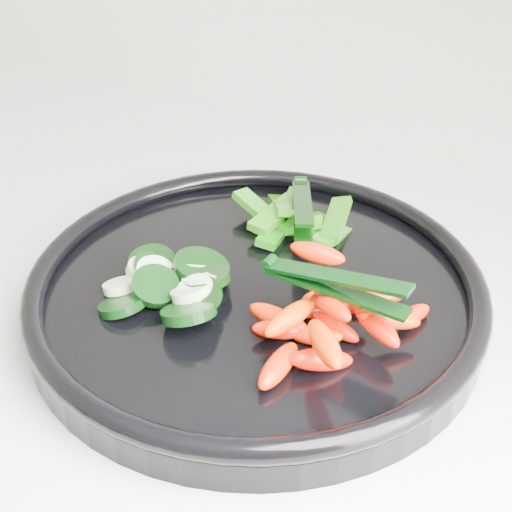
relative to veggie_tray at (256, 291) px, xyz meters
The scene contains 6 objects.
veggie_tray is the anchor object (origin of this frame).
cucumber_pile 0.07m from the veggie_tray, 144.62° to the right, with size 0.13×0.12×0.04m.
carrot_pile 0.09m from the veggie_tray, 15.69° to the right, with size 0.13×0.16×0.06m.
pepper_pile 0.10m from the veggie_tray, 103.24° to the left, with size 0.12×0.11×0.04m.
tong_carrot 0.10m from the veggie_tray, 15.02° to the right, with size 0.11×0.02×0.02m.
tong_pepper 0.10m from the veggie_tray, 98.48° to the left, with size 0.07×0.10×0.02m.
Camera 1 is at (0.08, 1.27, 1.30)m, focal length 50.00 mm.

